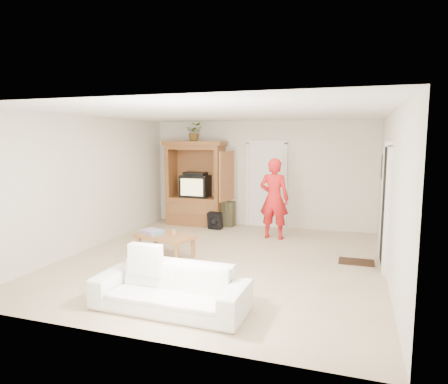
{
  "coord_description": "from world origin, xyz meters",
  "views": [
    {
      "loc": [
        2.22,
        -6.6,
        2.17
      ],
      "look_at": [
        -0.16,
        0.6,
        1.15
      ],
      "focal_mm": 32.0,
      "sensor_mm": 36.0,
      "label": 1
    }
  ],
  "objects_px": {
    "sofa": "(170,288)",
    "coffee_table": "(166,238)",
    "armoire": "(196,189)",
    "man": "(274,199)"
  },
  "relations": [
    {
      "from": "coffee_table",
      "to": "armoire",
      "type": "bearing_deg",
      "value": 116.52
    },
    {
      "from": "armoire",
      "to": "coffee_table",
      "type": "height_order",
      "value": "armoire"
    },
    {
      "from": "sofa",
      "to": "coffee_table",
      "type": "bearing_deg",
      "value": 119.29
    },
    {
      "from": "armoire",
      "to": "man",
      "type": "relative_size",
      "value": 1.2
    },
    {
      "from": "man",
      "to": "sofa",
      "type": "bearing_deg",
      "value": 87.36
    },
    {
      "from": "man",
      "to": "sofa",
      "type": "distance_m",
      "value": 4.12
    },
    {
      "from": "armoire",
      "to": "coffee_table",
      "type": "distance_m",
      "value": 2.86
    },
    {
      "from": "sofa",
      "to": "coffee_table",
      "type": "relative_size",
      "value": 1.65
    },
    {
      "from": "sofa",
      "to": "coffee_table",
      "type": "distance_m",
      "value": 2.38
    },
    {
      "from": "armoire",
      "to": "man",
      "type": "xyz_separation_m",
      "value": [
        2.14,
        -0.82,
        -0.03
      ]
    }
  ]
}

